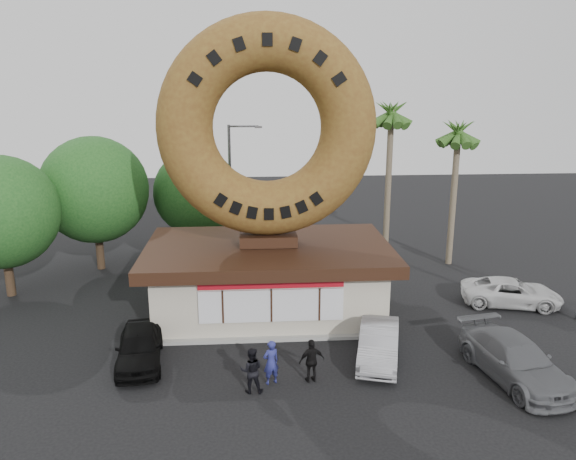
% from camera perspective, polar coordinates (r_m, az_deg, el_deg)
% --- Properties ---
extents(ground, '(90.00, 90.00, 0.00)m').
position_cam_1_polar(ground, '(21.46, -1.33, -14.53)').
color(ground, black).
rests_on(ground, ground).
extents(donut_shop, '(11.20, 7.20, 3.80)m').
position_cam_1_polar(donut_shop, '(26.19, -1.99, -4.71)').
color(donut_shop, beige).
rests_on(donut_shop, ground).
extents(giant_donut, '(9.57, 2.44, 9.57)m').
position_cam_1_polar(giant_donut, '(24.78, -2.13, 10.34)').
color(giant_donut, brown).
rests_on(giant_donut, donut_shop).
extents(tree_west, '(6.00, 6.00, 7.65)m').
position_cam_1_polar(tree_west, '(33.37, -19.06, 3.87)').
color(tree_west, '#473321').
rests_on(tree_west, ground).
extents(tree_mid, '(5.20, 5.20, 6.63)m').
position_cam_1_polar(tree_mid, '(34.46, -9.25, 3.76)').
color(tree_mid, '#473321').
rests_on(tree_mid, ground).
extents(tree_far, '(5.60, 5.60, 7.14)m').
position_cam_1_polar(tree_far, '(30.87, -27.16, 1.61)').
color(tree_far, '#473321').
rests_on(tree_far, ground).
extents(palm_near, '(2.60, 2.60, 9.75)m').
position_cam_1_polar(palm_near, '(33.80, 10.44, 11.02)').
color(palm_near, '#726651').
rests_on(palm_near, ground).
extents(palm_far, '(2.60, 2.60, 8.75)m').
position_cam_1_polar(palm_far, '(33.50, 16.89, 9.00)').
color(palm_far, '#726651').
rests_on(palm_far, ground).
extents(street_lamp, '(2.11, 0.20, 8.00)m').
position_cam_1_polar(street_lamp, '(35.23, -5.66, 4.89)').
color(street_lamp, '#59595E').
rests_on(street_lamp, ground).
extents(person_left, '(0.72, 0.61, 1.67)m').
position_cam_1_polar(person_left, '(20.57, -1.74, -13.28)').
color(person_left, navy).
rests_on(person_left, ground).
extents(person_center, '(0.83, 0.66, 1.66)m').
position_cam_1_polar(person_center, '(20.10, -3.74, -14.03)').
color(person_center, black).
rests_on(person_center, ground).
extents(person_right, '(1.03, 0.62, 1.63)m').
position_cam_1_polar(person_right, '(20.71, 2.42, -13.13)').
color(person_right, black).
rests_on(person_right, ground).
extents(car_black, '(2.14, 4.30, 1.41)m').
position_cam_1_polar(car_black, '(22.67, -14.87, -11.36)').
color(car_black, black).
rests_on(car_black, ground).
extents(car_silver, '(2.51, 4.45, 1.39)m').
position_cam_1_polar(car_silver, '(22.48, 9.19, -11.30)').
color(car_silver, '#98979C').
rests_on(car_silver, ground).
extents(car_grey, '(2.98, 5.48, 1.51)m').
position_cam_1_polar(car_grey, '(22.47, 22.07, -12.11)').
color(car_grey, slate).
rests_on(car_grey, ground).
extents(car_white, '(5.04, 3.20, 1.30)m').
position_cam_1_polar(car_white, '(29.40, 21.74, -5.90)').
color(car_white, silver).
rests_on(car_white, ground).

